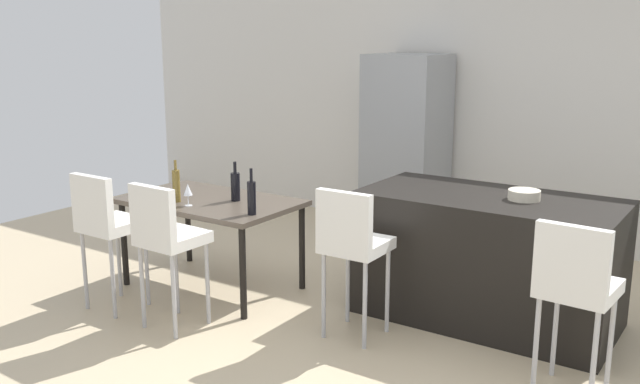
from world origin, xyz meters
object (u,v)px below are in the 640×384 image
object	(u,v)px
kitchen_island	(487,258)
wine_bottle_corner	(235,186)
dining_table	(211,207)
fruit_bowl	(524,195)
bar_chair_middle	(576,283)
wine_glass_middle	(188,190)
wine_bottle_end	(176,185)
dining_chair_near	(106,220)
bar_chair_left	(352,240)
dining_chair_far	(166,233)
wine_bottle_left	(252,197)
refrigerator	(406,146)

from	to	relation	value
kitchen_island	wine_bottle_corner	xyz separation A→B (m)	(-1.89, -0.54, 0.40)
dining_table	fruit_bowl	size ratio (longest dim) A/B	6.34
bar_chair_middle	wine_glass_middle	distance (m)	2.90
fruit_bowl	bar_chair_middle	bearing A→B (deg)	-55.85
wine_bottle_end	bar_chair_middle	bearing A→B (deg)	-0.01
dining_chair_near	wine_glass_middle	size ratio (longest dim) A/B	6.03
wine_bottle_end	fruit_bowl	xyz separation A→B (m)	(2.49, 0.85, 0.08)
kitchen_island	bar_chair_left	xyz separation A→B (m)	(-0.64, -0.83, 0.24)
dining_chair_far	wine_bottle_left	distance (m)	0.68
fruit_bowl	wine_bottle_left	bearing A→B (deg)	-154.53
bar_chair_left	fruit_bowl	world-z (taller)	bar_chair_left
wine_bottle_corner	kitchen_island	bearing A→B (deg)	15.98
dining_table	wine_bottle_end	distance (m)	0.33
dining_chair_near	wine_bottle_corner	distance (m)	1.02
wine_bottle_end	wine_bottle_corner	bearing A→B (deg)	38.77
kitchen_island	fruit_bowl	distance (m)	0.55
wine_bottle_corner	fruit_bowl	world-z (taller)	wine_bottle_corner
fruit_bowl	dining_table	bearing A→B (deg)	-164.51
wine_bottle_left	fruit_bowl	bearing A→B (deg)	25.47
bar_chair_left	wine_bottle_left	xyz separation A→B (m)	(-0.88, 0.03, 0.17)
bar_chair_left	bar_chair_middle	size ratio (longest dim) A/B	1.00
wine_bottle_left	dining_table	bearing A→B (deg)	162.20
wine_bottle_left	dining_chair_far	bearing A→B (deg)	-113.99
dining_table	dining_chair_far	bearing A→B (deg)	-68.58
bar_chair_middle	dining_chair_far	xyz separation A→B (m)	(-2.59, -0.58, 0.00)
dining_chair_far	wine_glass_middle	bearing A→B (deg)	119.80
wine_bottle_corner	wine_bottle_end	bearing A→B (deg)	-141.23
wine_bottle_left	wine_bottle_corner	xyz separation A→B (m)	(-0.38, 0.26, -0.01)
refrigerator	dining_chair_far	bearing A→B (deg)	-95.14
fruit_bowl	dining_chair_near	bearing A→B (deg)	-151.43
dining_table	fruit_bowl	bearing A→B (deg)	15.49
refrigerator	bar_chair_left	bearing A→B (deg)	-70.72
dining_chair_far	fruit_bowl	world-z (taller)	dining_chair_far
kitchen_island	wine_bottle_left	xyz separation A→B (m)	(-1.51, -0.81, 0.41)
bar_chair_left	wine_glass_middle	world-z (taller)	bar_chair_left
bar_chair_middle	refrigerator	distance (m)	3.40
dining_table	kitchen_island	bearing A→B (deg)	16.54
dining_chair_far	wine_glass_middle	size ratio (longest dim) A/B	6.03
kitchen_island	dining_chair_far	world-z (taller)	dining_chair_far
kitchen_island	wine_glass_middle	bearing A→B (deg)	-157.29
dining_table	wine_glass_middle	world-z (taller)	wine_glass_middle
bar_chair_left	refrigerator	xyz separation A→B (m)	(-0.87, 2.49, 0.22)
dining_chair_far	wine_bottle_left	world-z (taller)	wine_bottle_left
dining_chair_near	wine_bottle_end	bearing A→B (deg)	75.58
dining_table	wine_bottle_left	distance (m)	0.64
fruit_bowl	refrigerator	bearing A→B (deg)	136.77
bar_chair_middle	wine_bottle_left	world-z (taller)	wine_bottle_left
wine_glass_middle	bar_chair_middle	bearing A→B (deg)	0.83
kitchen_island	wine_bottle_corner	size ratio (longest dim) A/B	5.73
dining_chair_near	wine_bottle_corner	bearing A→B (deg)	59.64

